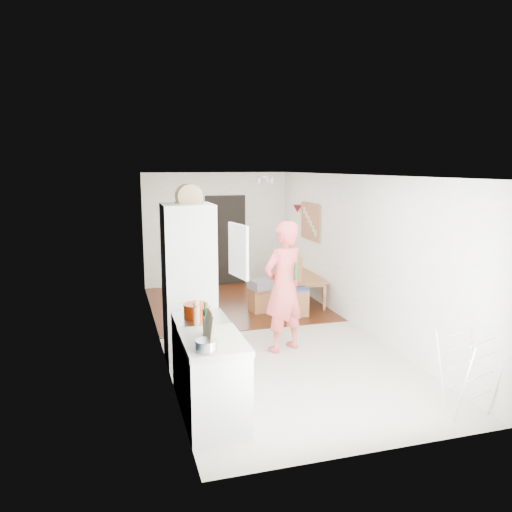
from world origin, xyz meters
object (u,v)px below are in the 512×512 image
person (284,275)px  dining_table (297,291)px  stool (260,300)px  drying_rack (469,374)px  dining_chair (294,288)px

person → dining_table: 2.76m
stool → drying_rack: (1.08, -4.24, 0.22)m
dining_chair → stool: size_ratio=2.32×
person → stool: size_ratio=5.08×
stool → drying_rack: drying_rack is taller
dining_table → stool: 1.00m
dining_chair → drying_rack: bearing=-79.7°
dining_table → person: bearing=159.8°
person → dining_chair: (0.75, 1.57, -0.61)m
dining_chair → stool: 0.70m
dining_table → drying_rack: 4.69m
stool → drying_rack: bearing=-75.7°
dining_table → dining_chair: (-0.37, -0.79, 0.28)m
dining_table → drying_rack: bearing=-172.6°
person → stool: 2.13m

